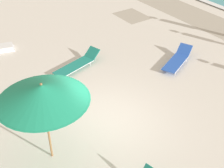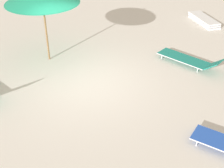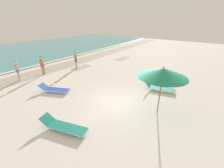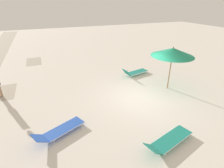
{
  "view_description": "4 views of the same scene",
  "coord_description": "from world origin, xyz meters",
  "px_view_note": "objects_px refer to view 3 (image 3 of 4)",
  "views": [
    {
      "loc": [
        6.57,
        -4.17,
        6.94
      ],
      "look_at": [
        -0.4,
        0.6,
        1.1
      ],
      "focal_mm": 50.0,
      "sensor_mm": 36.0,
      "label": 1
    },
    {
      "loc": [
        3.88,
        7.5,
        5.22
      ],
      "look_at": [
        -0.02,
        1.51,
        0.7
      ],
      "focal_mm": 50.0,
      "sensor_mm": 36.0,
      "label": 2
    },
    {
      "loc": [
        -6.7,
        -4.0,
        4.75
      ],
      "look_at": [
        0.17,
        0.87,
        1.0
      ],
      "focal_mm": 24.0,
      "sensor_mm": 36.0,
      "label": 3
    },
    {
      "loc": [
        -7.32,
        4.83,
        4.93
      ],
      "look_at": [
        0.59,
        1.58,
        0.83
      ],
      "focal_mm": 28.0,
      "sensor_mm": 36.0,
      "label": 4
    }
  ],
  "objects_px": {
    "beach_umbrella": "(163,73)",
    "beachgoer_wading_adult": "(17,69)",
    "sun_lounger_beside_umbrella": "(54,89)",
    "sun_lounger_under_umbrella": "(159,88)",
    "beachgoer_strolling_adult": "(76,59)",
    "beachgoer_shoreline_child": "(42,64)",
    "sun_lounger_near_water_left": "(63,126)"
  },
  "relations": [
    {
      "from": "sun_lounger_under_umbrella",
      "to": "beachgoer_strolling_adult",
      "type": "bearing_deg",
      "value": 76.36
    },
    {
      "from": "beachgoer_wading_adult",
      "to": "beachgoer_shoreline_child",
      "type": "height_order",
      "value": "same"
    },
    {
      "from": "beach_umbrella",
      "to": "beachgoer_strolling_adult",
      "type": "distance_m",
      "value": 9.95
    },
    {
      "from": "sun_lounger_under_umbrella",
      "to": "sun_lounger_beside_umbrella",
      "type": "relative_size",
      "value": 1.0
    },
    {
      "from": "beach_umbrella",
      "to": "sun_lounger_under_umbrella",
      "type": "xyz_separation_m",
      "value": [
        2.66,
        0.84,
        -2.06
      ]
    },
    {
      "from": "sun_lounger_beside_umbrella",
      "to": "sun_lounger_under_umbrella",
      "type": "bearing_deg",
      "value": -77.47
    },
    {
      "from": "sun_lounger_under_umbrella",
      "to": "beachgoer_strolling_adult",
      "type": "height_order",
      "value": "beachgoer_strolling_adult"
    },
    {
      "from": "sun_lounger_under_umbrella",
      "to": "beachgoer_wading_adult",
      "type": "height_order",
      "value": "beachgoer_wading_adult"
    },
    {
      "from": "sun_lounger_near_water_left",
      "to": "beachgoer_strolling_adult",
      "type": "xyz_separation_m",
      "value": [
        6.66,
        6.43,
        0.79
      ]
    },
    {
      "from": "beachgoer_strolling_adult",
      "to": "beach_umbrella",
      "type": "bearing_deg",
      "value": 18.83
    },
    {
      "from": "beach_umbrella",
      "to": "beachgoer_wading_adult",
      "type": "distance_m",
      "value": 11.12
    },
    {
      "from": "beach_umbrella",
      "to": "sun_lounger_beside_umbrella",
      "type": "relative_size",
      "value": 1.2
    },
    {
      "from": "beachgoer_shoreline_child",
      "to": "beachgoer_strolling_adult",
      "type": "distance_m",
      "value": 3.14
    },
    {
      "from": "sun_lounger_under_umbrella",
      "to": "sun_lounger_beside_umbrella",
      "type": "xyz_separation_m",
      "value": [
        -4.41,
        5.89,
        -0.01
      ]
    },
    {
      "from": "beachgoer_wading_adult",
      "to": "beachgoer_strolling_adult",
      "type": "relative_size",
      "value": 1.0
    },
    {
      "from": "beach_umbrella",
      "to": "sun_lounger_under_umbrella",
      "type": "distance_m",
      "value": 3.47
    },
    {
      "from": "sun_lounger_beside_umbrella",
      "to": "beach_umbrella",
      "type": "bearing_deg",
      "value": -99.74
    },
    {
      "from": "beachgoer_wading_adult",
      "to": "beachgoer_strolling_adult",
      "type": "distance_m",
      "value": 5.12
    },
    {
      "from": "sun_lounger_under_umbrella",
      "to": "beachgoer_wading_adult",
      "type": "bearing_deg",
      "value": 102.86
    },
    {
      "from": "sun_lounger_near_water_left",
      "to": "beachgoer_shoreline_child",
      "type": "height_order",
      "value": "beachgoer_shoreline_child"
    },
    {
      "from": "sun_lounger_beside_umbrella",
      "to": "beachgoer_wading_adult",
      "type": "relative_size",
      "value": 1.22
    },
    {
      "from": "beach_umbrella",
      "to": "sun_lounger_near_water_left",
      "type": "xyz_separation_m",
      "value": [
        -3.88,
        3.03,
        -2.08
      ]
    },
    {
      "from": "beachgoer_shoreline_child",
      "to": "beachgoer_strolling_adult",
      "type": "xyz_separation_m",
      "value": [
        2.94,
        -1.1,
        0.0
      ]
    },
    {
      "from": "sun_lounger_beside_umbrella",
      "to": "beachgoer_strolling_adult",
      "type": "xyz_separation_m",
      "value": [
        4.53,
        2.73,
        0.79
      ]
    },
    {
      "from": "sun_lounger_under_umbrella",
      "to": "beachgoer_shoreline_child",
      "type": "bearing_deg",
      "value": 93.35
    },
    {
      "from": "beach_umbrella",
      "to": "sun_lounger_beside_umbrella",
      "type": "xyz_separation_m",
      "value": [
        -1.75,
        6.73,
        -2.07
      ]
    },
    {
      "from": "beachgoer_strolling_adult",
      "to": "beachgoer_shoreline_child",
      "type": "bearing_deg",
      "value": -75.29
    },
    {
      "from": "sun_lounger_beside_umbrella",
      "to": "beachgoer_strolling_adult",
      "type": "height_order",
      "value": "beachgoer_strolling_adult"
    },
    {
      "from": "beachgoer_strolling_adult",
      "to": "beachgoer_wading_adult",
      "type": "bearing_deg",
      "value": -70.32
    },
    {
      "from": "beachgoer_strolling_adult",
      "to": "sun_lounger_near_water_left",
      "type": "bearing_deg",
      "value": -10.78
    },
    {
      "from": "beach_umbrella",
      "to": "beachgoer_strolling_adult",
      "type": "relative_size",
      "value": 1.47
    },
    {
      "from": "beach_umbrella",
      "to": "sun_lounger_under_umbrella",
      "type": "bearing_deg",
      "value": 17.51
    }
  ]
}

